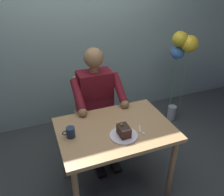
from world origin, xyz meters
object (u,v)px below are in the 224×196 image
at_px(dining_table, 115,136).
at_px(balloon_display, 182,53).
at_px(coffee_cup, 70,132).
at_px(cake_slice, 124,131).
at_px(dessert_spoon, 142,131).
at_px(chair, 94,110).
at_px(seated_person, 98,105).

bearing_deg(dining_table, balloon_display, -146.75).
bearing_deg(coffee_cup, cake_slice, 160.33).
xyz_separation_m(dessert_spoon, balloon_display, (-1.07, -0.96, 0.28)).
xyz_separation_m(dining_table, chair, (0.00, -0.69, -0.12)).
bearing_deg(seated_person, dining_table, 90.00).
height_order(chair, dessert_spoon, chair).
relative_size(coffee_cup, balloon_display, 0.08).
xyz_separation_m(dining_table, dessert_spoon, (-0.19, 0.13, 0.10)).
distance_m(dining_table, coffee_cup, 0.42).
relative_size(chair, dessert_spoon, 6.55).
distance_m(dining_table, cake_slice, 0.20).
bearing_deg(coffee_cup, dining_table, 177.36).
xyz_separation_m(chair, dessert_spoon, (-0.19, 0.82, 0.22)).
relative_size(seated_person, dessert_spoon, 9.17).
distance_m(dessert_spoon, balloon_display, 1.46).
bearing_deg(cake_slice, dessert_spoon, 179.48).
bearing_deg(dining_table, chair, -90.00).
relative_size(cake_slice, coffee_cup, 1.17).
bearing_deg(dessert_spoon, cake_slice, -0.52).
height_order(dining_table, cake_slice, cake_slice).
height_order(chair, seated_person, seated_person).
relative_size(chair, cake_slice, 7.21).
bearing_deg(balloon_display, dessert_spoon, 41.99).
bearing_deg(cake_slice, chair, -88.36).
relative_size(dining_table, seated_person, 0.79).
bearing_deg(dessert_spoon, dining_table, -34.37).
relative_size(dining_table, cake_slice, 7.96).
bearing_deg(seated_person, balloon_display, -166.12).
relative_size(dining_table, dessert_spoon, 7.24).
height_order(dining_table, coffee_cup, coffee_cup).
distance_m(coffee_cup, dessert_spoon, 0.61).
distance_m(dining_table, balloon_display, 1.55).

